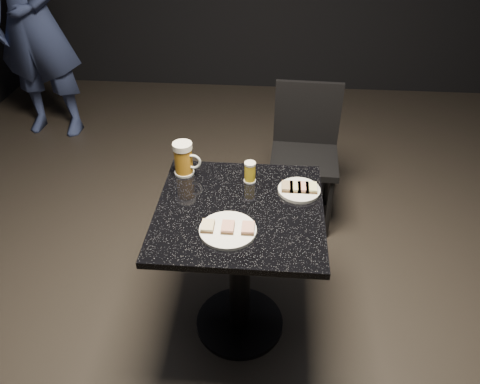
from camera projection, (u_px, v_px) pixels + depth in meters
name	position (u px, v px, depth m)	size (l,w,h in m)	color
floor	(240.00, 323.00, 2.39)	(6.00, 6.00, 0.00)	black
plate_large	(228.00, 230.00, 1.83)	(0.23, 0.23, 0.01)	white
plate_small	(299.00, 190.00, 2.04)	(0.18, 0.18, 0.01)	silver
patron	(32.00, 20.00, 3.52)	(0.68, 0.44, 1.86)	navy
table	(240.00, 251.00, 2.09)	(0.70, 0.70, 0.75)	black
beer_mug	(184.00, 159.00, 2.12)	(0.13, 0.09, 0.16)	silver
beer_tumbler	(250.00, 172.00, 2.08)	(0.06, 0.06, 0.10)	silver
chair	(305.00, 147.00, 2.84)	(0.42, 0.42, 0.87)	black
canapes_on_plate_large	(228.00, 227.00, 1.82)	(0.21, 0.07, 0.02)	#4C3521
canapes_on_plate_small	(299.00, 187.00, 2.03)	(0.15, 0.07, 0.02)	#4C3521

